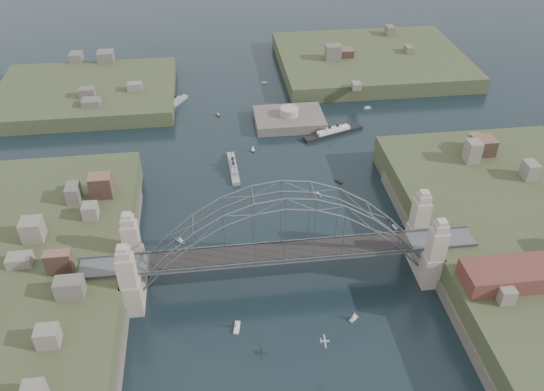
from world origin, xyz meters
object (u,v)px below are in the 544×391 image
Objects in this scene: fort_island at (289,124)px; wharf_shed at (513,275)px; naval_cruiser_near at (233,168)px; bridge at (283,238)px; naval_cruiser_far at (175,103)px; ocean_liner at (333,132)px.

wharf_shed is (32.00, -84.00, 10.34)m from fort_island.
fort_island is at bearing 51.75° from naval_cruiser_near.
bridge is at bearing -80.29° from naval_cruiser_near.
naval_cruiser_far is at bearing 155.03° from fort_island.
fort_island reaches higher than naval_cruiser_near.
fort_island is at bearing -24.97° from naval_cruiser_far.
bridge reaches higher than naval_cruiser_near.
bridge is 91.41m from naval_cruiser_far.
fort_island is (12.00, 70.00, -12.66)m from bridge.
fort_island is at bearing 144.60° from ocean_liner.
naval_cruiser_far is (-24.90, 87.18, -11.61)m from bridge.
bridge is 72.14m from fort_island.
wharf_shed reaches higher than naval_cruiser_near.
naval_cruiser_far is at bearing 112.19° from naval_cruiser_near.
fort_island is 1.76× the size of naval_cruiser_far.
naval_cruiser_near is at bearing -128.25° from fort_island.
fort_island is 90.48m from wharf_shed.
naval_cruiser_near reaches higher than naval_cruiser_far.
wharf_shed is 1.00× the size of ocean_liner.
bridge reaches higher than naval_cruiser_far.
ocean_liner is at bearing 26.34° from naval_cruiser_near.
bridge reaches higher than wharf_shed.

